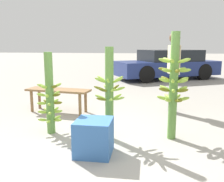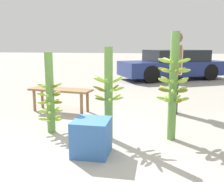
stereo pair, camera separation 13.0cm
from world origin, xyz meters
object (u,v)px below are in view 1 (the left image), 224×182
at_px(banana_stalk_left, 50,96).
at_px(produce_crate, 94,137).
at_px(market_bench, 58,93).
at_px(parked_car, 167,65).
at_px(banana_stalk_center, 109,93).
at_px(banana_stalk_right, 174,84).
at_px(vendor_person, 174,65).

xyz_separation_m(banana_stalk_left, produce_crate, (0.86, -0.68, -0.38)).
height_order(market_bench, parked_car, parked_car).
xyz_separation_m(banana_stalk_center, banana_stalk_right, (0.93, 0.15, 0.13)).
bearing_deg(produce_crate, vendor_person, 62.26).
relative_size(vendor_person, produce_crate, 3.59).
bearing_deg(banana_stalk_right, market_bench, 151.46).
relative_size(banana_stalk_center, vendor_person, 0.83).
height_order(banana_stalk_left, banana_stalk_center, banana_stalk_center).
distance_m(banana_stalk_left, banana_stalk_center, 0.99).
xyz_separation_m(vendor_person, parked_car, (0.26, 5.40, -0.41)).
distance_m(market_bench, produce_crate, 2.28).
relative_size(banana_stalk_left, banana_stalk_right, 0.81).
xyz_separation_m(banana_stalk_right, produce_crate, (-1.05, -0.72, -0.61)).
bearing_deg(banana_stalk_right, produce_crate, -145.63).
height_order(banana_stalk_right, vendor_person, vendor_person).
bearing_deg(parked_car, produce_crate, 141.66).
xyz_separation_m(parked_car, produce_crate, (-1.44, -7.64, -0.37)).
relative_size(parked_car, produce_crate, 9.81).
height_order(banana_stalk_left, banana_stalk_right, banana_stalk_right).
bearing_deg(vendor_person, produce_crate, -38.68).
relative_size(banana_stalk_right, market_bench, 1.14).
distance_m(banana_stalk_center, produce_crate, 0.75).
bearing_deg(banana_stalk_left, banana_stalk_center, -6.97).
bearing_deg(banana_stalk_left, vendor_person, 37.39).
bearing_deg(market_bench, banana_stalk_left, -66.85).
height_order(banana_stalk_right, parked_car, banana_stalk_right).
bearing_deg(banana_stalk_center, banana_stalk_right, 9.16).
distance_m(banana_stalk_left, produce_crate, 1.16).
distance_m(banana_stalk_center, market_bench, 1.92).
bearing_deg(vendor_person, banana_stalk_left, -63.56).
xyz_separation_m(banana_stalk_left, vendor_person, (2.04, 1.56, 0.40)).
height_order(banana_stalk_left, produce_crate, banana_stalk_left).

